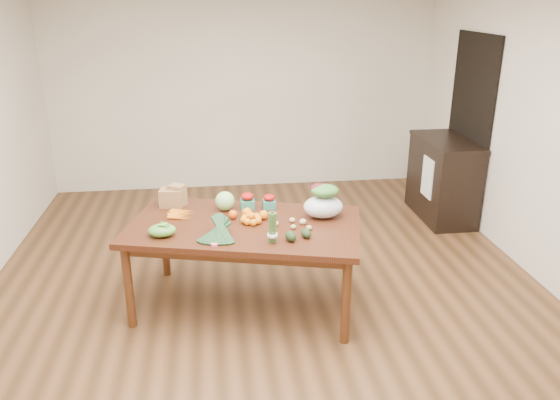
{
  "coord_description": "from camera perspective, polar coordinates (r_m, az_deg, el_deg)",
  "views": [
    {
      "loc": [
        -0.43,
        -4.17,
        2.48
      ],
      "look_at": [
        0.11,
        0.0,
        0.89
      ],
      "focal_mm": 35.0,
      "sensor_mm": 36.0,
      "label": 1
    }
  ],
  "objects": [
    {
      "name": "potato_a",
      "position": [
        4.34,
        -0.47,
        -2.48
      ],
      "size": [
        0.05,
        0.05,
        0.04
      ],
      "primitive_type": "ellipsoid",
      "color": "#DBB67E",
      "rests_on": "dining_table"
    },
    {
      "name": "strawberry_basket_a",
      "position": [
        4.71,
        -3.42,
        -0.21
      ],
      "size": [
        0.14,
        0.14,
        0.11
      ],
      "primitive_type": null,
      "rotation": [
        0.0,
        0.0,
        -0.26
      ],
      "color": "#AE150B",
      "rests_on": "dining_table"
    },
    {
      "name": "orange_c",
      "position": [
        4.47,
        -1.73,
        -1.57
      ],
      "size": [
        0.08,
        0.08,
        0.08
      ],
      "primitive_type": "sphere",
      "color": "orange",
      "rests_on": "dining_table"
    },
    {
      "name": "kale_bunch",
      "position": [
        4.1,
        -6.59,
        -3.19
      ],
      "size": [
        0.41,
        0.47,
        0.16
      ],
      "primitive_type": null,
      "rotation": [
        0.0,
        0.0,
        -0.26
      ],
      "color": "black",
      "rests_on": "dining_table"
    },
    {
      "name": "avocado_b",
      "position": [
        4.14,
        2.73,
        -3.5
      ],
      "size": [
        0.1,
        0.12,
        0.07
      ],
      "primitive_type": "ellipsoid",
      "rotation": [
        0.0,
        0.0,
        0.3
      ],
      "color": "black",
      "rests_on": "dining_table"
    },
    {
      "name": "cabbage",
      "position": [
        4.67,
        -5.78,
        -0.1
      ],
      "size": [
        0.17,
        0.17,
        0.17
      ],
      "primitive_type": "sphere",
      "color": "#9BD77C",
      "rests_on": "dining_table"
    },
    {
      "name": "orange_a",
      "position": [
        4.5,
        -4.94,
        -1.51
      ],
      "size": [
        0.07,
        0.07,
        0.07
      ],
      "primitive_type": "sphere",
      "color": "#E5540E",
      "rests_on": "dining_table"
    },
    {
      "name": "snap_pea_bag",
      "position": [
        4.26,
        -12.23,
        -3.12
      ],
      "size": [
        0.21,
        0.16,
        0.1
      ],
      "primitive_type": "ellipsoid",
      "color": "#619733",
      "rests_on": "dining_table"
    },
    {
      "name": "strawberry_basket_b",
      "position": [
        4.71,
        -1.14,
        -0.27
      ],
      "size": [
        0.13,
        0.13,
        0.1
      ],
      "primitive_type": null,
      "rotation": [
        0.0,
        0.0,
        -0.26
      ],
      "color": "#AF100B",
      "rests_on": "dining_table"
    },
    {
      "name": "orange_b",
      "position": [
        4.52,
        -3.46,
        -1.32
      ],
      "size": [
        0.08,
        0.08,
        0.08
      ],
      "primitive_type": "sphere",
      "color": "orange",
      "rests_on": "dining_table"
    },
    {
      "name": "paper_bag",
      "position": [
        4.82,
        -11.25,
        0.43
      ],
      "size": [
        0.31,
        0.28,
        0.19
      ],
      "primitive_type": null,
      "rotation": [
        0.0,
        0.0,
        -0.26
      ],
      "color": "#946042",
      "rests_on": "dining_table"
    },
    {
      "name": "room_walls",
      "position": [
        4.34,
        -1.4,
        5.58
      ],
      "size": [
        5.02,
        6.02,
        2.7
      ],
      "color": "silver",
      "rests_on": "floor"
    },
    {
      "name": "potato_d",
      "position": [
        4.42,
        1.29,
        -2.12
      ],
      "size": [
        0.05,
        0.04,
        0.04
      ],
      "primitive_type": "ellipsoid",
      "color": "tan",
      "rests_on": "dining_table"
    },
    {
      "name": "doorway_dark",
      "position": [
        6.62,
        19.12,
        7.07
      ],
      "size": [
        0.02,
        1.0,
        2.1
      ],
      "primitive_type": "cube",
      "color": "black",
      "rests_on": "floor"
    },
    {
      "name": "salad_bag",
      "position": [
        4.5,
        4.55,
        -0.28
      ],
      "size": [
        0.38,
        0.32,
        0.26
      ],
      "primitive_type": null,
      "rotation": [
        0.0,
        0.0,
        -0.26
      ],
      "color": "silver",
      "rests_on": "dining_table"
    },
    {
      "name": "potato_b",
      "position": [
        4.29,
        1.41,
        -2.82
      ],
      "size": [
        0.04,
        0.04,
        0.04
      ],
      "primitive_type": "ellipsoid",
      "color": "tan",
      "rests_on": "dining_table"
    },
    {
      "name": "floor",
      "position": [
        4.87,
        -1.26,
        -9.93
      ],
      "size": [
        6.0,
        6.0,
        0.0
      ],
      "primitive_type": "plane",
      "color": "brown",
      "rests_on": "ground"
    },
    {
      "name": "mandarin_cluster",
      "position": [
        4.41,
        -3.01,
        -1.82
      ],
      "size": [
        0.22,
        0.22,
        0.09
      ],
      "primitive_type": null,
      "rotation": [
        0.0,
        0.0,
        -0.26
      ],
      "color": "orange",
      "rests_on": "dining_table"
    },
    {
      "name": "potato_e",
      "position": [
        4.28,
        3.05,
        -2.92
      ],
      "size": [
        0.05,
        0.04,
        0.04
      ],
      "primitive_type": "ellipsoid",
      "color": "tan",
      "rests_on": "dining_table"
    },
    {
      "name": "asparagus_bundle",
      "position": [
        4.02,
        -0.8,
        -2.88
      ],
      "size": [
        0.11,
        0.13,
        0.26
      ],
      "primitive_type": null,
      "rotation": [
        0.15,
        0.0,
        -0.26
      ],
      "color": "#56853D",
      "rests_on": "dining_table"
    },
    {
      "name": "avocado_a",
      "position": [
        4.09,
        1.12,
        -3.8
      ],
      "size": [
        0.11,
        0.13,
        0.08
      ],
      "primitive_type": "ellipsoid",
      "rotation": [
        0.0,
        0.0,
        0.3
      ],
      "color": "black",
      "rests_on": "dining_table"
    },
    {
      "name": "carrots",
      "position": [
        4.62,
        -10.31,
        -1.48
      ],
      "size": [
        0.27,
        0.26,
        0.03
      ],
      "primitive_type": null,
      "rotation": [
        0.0,
        0.0,
        -0.26
      ],
      "color": "orange",
      "rests_on": "dining_table"
    },
    {
      "name": "cabinet",
      "position": [
        6.63,
        16.65,
        2.14
      ],
      "size": [
        0.52,
        1.02,
        0.94
      ],
      "primitive_type": "cube",
      "color": "black",
      "rests_on": "floor"
    },
    {
      "name": "potato_c",
      "position": [
        4.38,
        2.41,
        -2.28
      ],
      "size": [
        0.06,
        0.05,
        0.05
      ],
      "primitive_type": "ellipsoid",
      "color": "tan",
      "rests_on": "dining_table"
    },
    {
      "name": "dining_table",
      "position": [
        4.57,
        -3.65,
        -6.8
      ],
      "size": [
        2.04,
        1.46,
        0.75
      ],
      "primitive_type": "cube",
      "rotation": [
        0.0,
        0.0,
        -0.26
      ],
      "color": "#421D0F",
      "rests_on": "floor"
    },
    {
      "name": "dish_towel",
      "position": [
        6.36,
        15.14,
        2.28
      ],
      "size": [
        0.02,
        0.28,
        0.45
      ],
      "primitive_type": "cube",
      "color": "white",
      "rests_on": "cabinet"
    }
  ]
}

